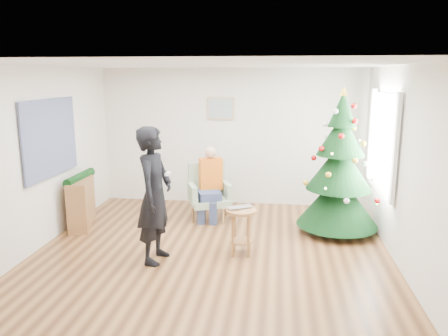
# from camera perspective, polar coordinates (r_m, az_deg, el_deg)

# --- Properties ---
(floor) EXTENTS (5.00, 5.00, 0.00)m
(floor) POSITION_cam_1_polar(r_m,az_deg,el_deg) (6.32, -1.61, -10.92)
(floor) COLOR brown
(floor) RESTS_ON ground
(ceiling) EXTENTS (5.00, 5.00, 0.00)m
(ceiling) POSITION_cam_1_polar(r_m,az_deg,el_deg) (5.82, -1.77, 13.36)
(ceiling) COLOR white
(ceiling) RESTS_ON wall_back
(wall_back) EXTENTS (5.00, 0.00, 5.00)m
(wall_back) POSITION_cam_1_polar(r_m,az_deg,el_deg) (8.38, 0.96, 4.05)
(wall_back) COLOR silver
(wall_back) RESTS_ON floor
(wall_front) EXTENTS (5.00, 0.00, 5.00)m
(wall_front) POSITION_cam_1_polar(r_m,az_deg,el_deg) (3.57, -7.95, -7.15)
(wall_front) COLOR silver
(wall_front) RESTS_ON floor
(wall_left) EXTENTS (0.00, 5.00, 5.00)m
(wall_left) POSITION_cam_1_polar(r_m,az_deg,el_deg) (6.78, -23.05, 1.18)
(wall_left) COLOR silver
(wall_left) RESTS_ON floor
(wall_right) EXTENTS (0.00, 5.00, 5.00)m
(wall_right) POSITION_cam_1_polar(r_m,az_deg,el_deg) (6.08, 22.29, 0.08)
(wall_right) COLOR silver
(wall_right) RESTS_ON floor
(window_panel) EXTENTS (0.04, 1.30, 1.40)m
(window_panel) POSITION_cam_1_polar(r_m,az_deg,el_deg) (6.99, 20.12, 3.37)
(window_panel) COLOR white
(window_panel) RESTS_ON wall_right
(curtains) EXTENTS (0.05, 1.75, 1.50)m
(curtains) POSITION_cam_1_polar(r_m,az_deg,el_deg) (6.99, 19.88, 3.38)
(curtains) COLOR white
(curtains) RESTS_ON wall_right
(christmas_tree) EXTENTS (1.27, 1.27, 2.30)m
(christmas_tree) POSITION_cam_1_polar(r_m,az_deg,el_deg) (7.04, 14.84, -0.08)
(christmas_tree) COLOR #3F2816
(christmas_tree) RESTS_ON floor
(stool) EXTENTS (0.44, 0.44, 0.65)m
(stool) POSITION_cam_1_polar(r_m,az_deg,el_deg) (6.14, 2.26, -8.28)
(stool) COLOR brown
(stool) RESTS_ON floor
(laptop) EXTENTS (0.43, 0.38, 0.03)m
(laptop) POSITION_cam_1_polar(r_m,az_deg,el_deg) (6.03, 2.29, -5.30)
(laptop) COLOR silver
(laptop) RESTS_ON stool
(armchair) EXTENTS (0.83, 0.82, 0.96)m
(armchair) POSITION_cam_1_polar(r_m,az_deg,el_deg) (7.64, -1.97, -4.03)
(armchair) COLOR #8DA787
(armchair) RESTS_ON floor
(seated_person) EXTENTS (0.48, 0.62, 1.26)m
(seated_person) POSITION_cam_1_polar(r_m,az_deg,el_deg) (7.52, -1.87, -2.00)
(seated_person) COLOR navy
(seated_person) RESTS_ON armchair
(standing_man) EXTENTS (0.50, 0.71, 1.83)m
(standing_man) POSITION_cam_1_polar(r_m,az_deg,el_deg) (5.84, -9.05, -3.53)
(standing_man) COLOR black
(standing_man) RESTS_ON floor
(game_controller) EXTENTS (0.05, 0.13, 0.04)m
(game_controller) POSITION_cam_1_polar(r_m,az_deg,el_deg) (5.69, -7.35, -0.73)
(game_controller) COLOR white
(game_controller) RESTS_ON standing_man
(console) EXTENTS (0.56, 1.04, 0.80)m
(console) POSITION_cam_1_polar(r_m,az_deg,el_deg) (7.66, -18.13, -4.22)
(console) COLOR brown
(console) RESTS_ON floor
(garland) EXTENTS (0.14, 0.90, 0.14)m
(garland) POSITION_cam_1_polar(r_m,az_deg,el_deg) (7.55, -18.34, -1.16)
(garland) COLOR black
(garland) RESTS_ON console
(tapestry) EXTENTS (0.03, 1.50, 1.15)m
(tapestry) POSITION_cam_1_polar(r_m,az_deg,el_deg) (6.98, -21.71, 3.66)
(tapestry) COLOR black
(tapestry) RESTS_ON wall_left
(framed_picture) EXTENTS (0.52, 0.05, 0.42)m
(framed_picture) POSITION_cam_1_polar(r_m,az_deg,el_deg) (8.31, -0.44, 7.80)
(framed_picture) COLOR tan
(framed_picture) RESTS_ON wall_back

